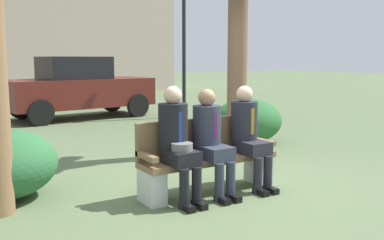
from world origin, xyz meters
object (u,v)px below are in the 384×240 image
(street_lamp, at_px, (184,31))
(building_backdrop, at_px, (19,3))
(parked_car_far, at_px, (79,88))
(park_bench, at_px, (207,158))
(seated_man_right, at_px, (248,131))
(seated_man_left, at_px, (177,138))
(seated_man_middle, at_px, (211,136))
(shrub_mid_lawn, at_px, (247,121))

(street_lamp, height_order, building_backdrop, building_backdrop)
(parked_car_far, bearing_deg, park_bench, -96.08)
(building_backdrop, bearing_deg, seated_man_right, -93.19)
(park_bench, xyz_separation_m, seated_man_left, (-0.50, -0.13, 0.32))
(seated_man_middle, relative_size, seated_man_right, 0.99)
(seated_man_middle, height_order, street_lamp, street_lamp)
(seated_man_left, bearing_deg, seated_man_middle, 0.10)
(seated_man_middle, distance_m, seated_man_right, 0.57)
(seated_man_right, bearing_deg, building_backdrop, 86.81)
(street_lamp, bearing_deg, park_bench, -118.73)
(park_bench, xyz_separation_m, seated_man_right, (0.54, -0.12, 0.31))
(seated_man_middle, distance_m, building_backdrop, 19.65)
(seated_man_left, relative_size, street_lamp, 0.34)
(seated_man_middle, xyz_separation_m, parked_car_far, (0.82, 7.58, 0.12))
(park_bench, distance_m, building_backdrop, 19.58)
(building_backdrop, bearing_deg, parked_car_far, -94.04)
(shrub_mid_lawn, relative_size, street_lamp, 0.35)
(seated_man_middle, relative_size, shrub_mid_lawn, 0.92)
(park_bench, relative_size, building_backdrop, 0.12)
(park_bench, xyz_separation_m, building_backdrop, (1.62, 19.11, 3.96))
(seated_man_left, height_order, street_lamp, street_lamp)
(shrub_mid_lawn, height_order, parked_car_far, parked_car_far)
(seated_man_left, relative_size, building_backdrop, 0.09)
(park_bench, xyz_separation_m, street_lamp, (3.31, 6.04, 1.96))
(seated_man_middle, xyz_separation_m, shrub_mid_lawn, (2.45, 2.31, -0.28))
(shrub_mid_lawn, distance_m, parked_car_far, 5.52)
(shrub_mid_lawn, height_order, building_backdrop, building_backdrop)
(seated_man_right, relative_size, building_backdrop, 0.09)
(seated_man_right, distance_m, building_backdrop, 19.61)
(shrub_mid_lawn, bearing_deg, seated_man_middle, -136.62)
(building_backdrop, bearing_deg, street_lamp, -82.61)
(park_bench, xyz_separation_m, parked_car_far, (0.79, 7.45, 0.42))
(seated_man_left, xyz_separation_m, parked_car_far, (1.29, 7.58, 0.10))
(street_lamp, xyz_separation_m, building_backdrop, (-1.69, 13.07, 2.01))
(seated_man_left, bearing_deg, park_bench, 14.44)
(shrub_mid_lawn, height_order, street_lamp, street_lamp)
(park_bench, height_order, parked_car_far, parked_car_far)
(park_bench, xyz_separation_m, seated_man_middle, (-0.03, -0.13, 0.30))
(seated_man_left, xyz_separation_m, street_lamp, (3.81, 6.17, 1.64))
(seated_man_right, bearing_deg, shrub_mid_lawn, 50.94)
(park_bench, height_order, building_backdrop, building_backdrop)
(park_bench, height_order, seated_man_middle, seated_man_middle)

